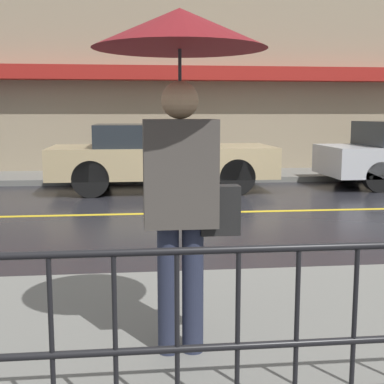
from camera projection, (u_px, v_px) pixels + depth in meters
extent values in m
plane|color=black|center=(242.00, 212.00, 8.75)|extent=(80.00, 80.00, 0.00)
cube|color=slate|center=(382.00, 329.00, 3.84)|extent=(28.00, 2.76, 0.13)
cube|color=slate|center=(204.00, 176.00, 13.25)|extent=(28.00, 1.98, 0.13)
cube|color=gold|center=(242.00, 212.00, 8.74)|extent=(25.20, 0.12, 0.01)
cube|color=gray|center=(199.00, 58.00, 13.93)|extent=(28.00, 0.30, 6.06)
cube|color=maroon|center=(201.00, 73.00, 13.58)|extent=(16.80, 0.55, 0.35)
cylinder|color=black|center=(52.00, 346.00, 2.42)|extent=(0.02, 0.02, 0.85)
cylinder|color=black|center=(115.00, 343.00, 2.46)|extent=(0.02, 0.02, 0.85)
cylinder|color=black|center=(177.00, 341.00, 2.49)|extent=(0.02, 0.02, 0.85)
cylinder|color=black|center=(238.00, 338.00, 2.52)|extent=(0.02, 0.02, 0.85)
cylinder|color=black|center=(296.00, 335.00, 2.55)|extent=(0.02, 0.02, 0.85)
cylinder|color=black|center=(354.00, 332.00, 2.58)|extent=(0.02, 0.02, 0.85)
cylinder|color=#23283D|center=(168.00, 290.00, 3.28)|extent=(0.13, 0.13, 0.80)
cylinder|color=#23283D|center=(193.00, 289.00, 3.29)|extent=(0.13, 0.13, 0.80)
cube|color=#47423D|center=(180.00, 173.00, 3.18)|extent=(0.44, 0.26, 0.64)
sphere|color=tan|center=(180.00, 100.00, 3.12)|extent=(0.22, 0.22, 0.22)
cylinder|color=#262628|center=(180.00, 112.00, 3.13)|extent=(0.02, 0.02, 0.72)
cone|color=maroon|center=(180.00, 28.00, 3.06)|extent=(1.01, 1.01, 0.23)
cube|color=black|center=(220.00, 210.00, 3.24)|extent=(0.24, 0.12, 0.30)
cube|color=tan|center=(162.00, 161.00, 11.14)|extent=(4.58, 1.90, 0.62)
cube|color=#1E2328|center=(153.00, 135.00, 11.05)|extent=(2.38, 1.75, 0.45)
cylinder|color=black|center=(222.00, 168.00, 12.16)|extent=(0.71, 0.22, 0.71)
cylinder|color=black|center=(237.00, 177.00, 10.51)|extent=(0.71, 0.22, 0.71)
cylinder|color=black|center=(96.00, 170.00, 11.85)|extent=(0.71, 0.22, 0.71)
cylinder|color=black|center=(91.00, 179.00, 10.20)|extent=(0.71, 0.22, 0.71)
cylinder|color=black|center=(348.00, 169.00, 12.43)|extent=(0.63, 0.22, 0.63)
cylinder|color=black|center=(378.00, 177.00, 10.90)|extent=(0.63, 0.22, 0.63)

